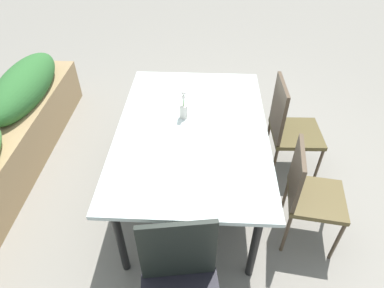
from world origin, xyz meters
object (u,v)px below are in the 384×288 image
Objects in this scene: chair_near_left at (308,192)px; chair_near_right at (289,125)px; planter_box at (3,143)px; chair_end_left at (180,288)px; dining_table at (192,134)px; flower_vase at (184,107)px.

chair_near_left is 0.79m from chair_near_right.
chair_near_right reaches higher than planter_box.
chair_near_left is 0.32× the size of planter_box.
chair_end_left is at bearing -31.05° from chair_near_right.
dining_table is at bearing -99.04° from chair_end_left.
flower_vase is at bearing -92.13° from planter_box.
flower_vase is at bearing 27.46° from dining_table.
chair_near_left reaches higher than dining_table.
dining_table is 1.81× the size of chair_near_right.
dining_table is 6.76× the size of flower_vase.
chair_near_right is at bearing -171.13° from chair_near_left.
chair_near_left is (-0.39, -0.89, -0.20)m from dining_table.
chair_near_right is 3.74× the size of flower_vase.
dining_table is 0.99m from chair_near_left.
chair_near_left is at bearing -102.57° from planter_box.
chair_end_left is (-1.17, 0.01, -0.21)m from dining_table.
dining_table is at bearing -96.62° from planter_box.
flower_vase is (1.31, 0.06, 0.37)m from chair_end_left.
planter_box is (1.38, 1.77, -0.14)m from chair_end_left.
dining_table is 1.19m from chair_end_left.
planter_box is at bearing -87.35° from chair_near_right.
dining_table is at bearing -152.54° from flower_vase.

